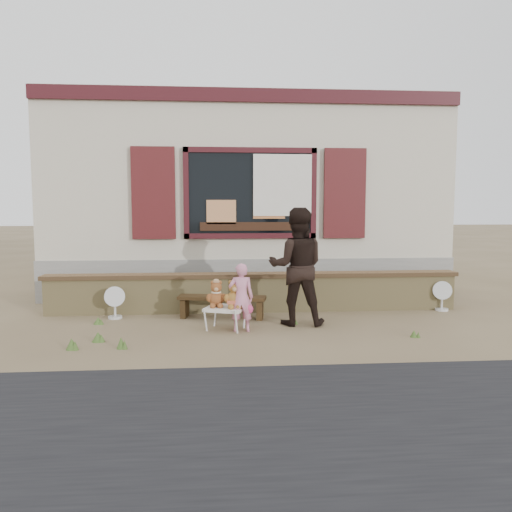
{
  "coord_description": "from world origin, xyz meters",
  "views": [
    {
      "loc": [
        -0.63,
        -7.46,
        1.81
      ],
      "look_at": [
        0.0,
        0.6,
        1.0
      ],
      "focal_mm": 35.0,
      "sensor_mm": 36.0,
      "label": 1
    }
  ],
  "objects": [
    {
      "name": "teddy_bear_left",
      "position": [
        -0.65,
        -0.21,
        0.53
      ],
      "size": [
        0.36,
        0.33,
        0.39
      ],
      "primitive_type": null,
      "rotation": [
        0.0,
        0.0,
        -0.34
      ],
      "color": "brown",
      "rests_on": "folding_chair"
    },
    {
      "name": "ground",
      "position": [
        0.0,
        0.0,
        0.0
      ],
      "size": [
        80.0,
        80.0,
        0.0
      ],
      "primitive_type": "plane",
      "color": "brown",
      "rests_on": "ground"
    },
    {
      "name": "bench",
      "position": [
        -0.56,
        0.5,
        0.26
      ],
      "size": [
        1.45,
        0.57,
        0.36
      ],
      "rotation": [
        0.0,
        0.0,
        -0.19
      ],
      "color": "#342412",
      "rests_on": "ground"
    },
    {
      "name": "brick_wall",
      "position": [
        0.0,
        1.0,
        0.34
      ],
      "size": [
        7.1,
        0.36,
        0.67
      ],
      "color": "tan",
      "rests_on": "ground"
    },
    {
      "name": "child",
      "position": [
        -0.29,
        -0.36,
        0.5
      ],
      "size": [
        0.37,
        0.25,
        0.99
      ],
      "primitive_type": "imported",
      "rotation": [
        0.0,
        0.0,
        3.1
      ],
      "color": "pink",
      "rests_on": "ground"
    },
    {
      "name": "grass_tufts",
      "position": [
        -1.66,
        -0.69,
        0.06
      ],
      "size": [
        4.68,
        1.52,
        0.15
      ],
      "color": "#405C25",
      "rests_on": "ground"
    },
    {
      "name": "adult",
      "position": [
        0.58,
        0.0,
        0.89
      ],
      "size": [
        0.95,
        0.78,
        1.79
      ],
      "primitive_type": "imported",
      "rotation": [
        0.0,
        0.0,
        3.02
      ],
      "color": "black",
      "rests_on": "ground"
    },
    {
      "name": "teddy_bear_right",
      "position": [
        -0.38,
        -0.3,
        0.54
      ],
      "size": [
        0.37,
        0.35,
        0.41
      ],
      "primitive_type": null,
      "rotation": [
        0.0,
        0.0,
        -0.34
      ],
      "color": "brown",
      "rests_on": "folding_chair"
    },
    {
      "name": "fan_left",
      "position": [
        -2.28,
        0.61,
        0.27
      ],
      "size": [
        0.34,
        0.22,
        0.53
      ],
      "rotation": [
        0.0,
        0.0,
        0.19
      ],
      "color": "silver",
      "rests_on": "ground"
    },
    {
      "name": "folding_chair",
      "position": [
        -0.52,
        -0.25,
        0.31
      ],
      "size": [
        0.68,
        0.64,
        0.34
      ],
      "rotation": [
        0.0,
        0.0,
        -0.34
      ],
      "color": "silver",
      "rests_on": "ground"
    },
    {
      "name": "fan_right",
      "position": [
        3.26,
        0.8,
        0.26
      ],
      "size": [
        0.34,
        0.22,
        0.52
      ],
      "rotation": [
        0.0,
        0.0,
        -0.38
      ],
      "color": "silver",
      "rests_on": "ground"
    },
    {
      "name": "shopfront",
      "position": [
        0.0,
        4.49,
        2.0
      ],
      "size": [
        8.04,
        5.13,
        4.0
      ],
      "color": "#A59885",
      "rests_on": "ground"
    }
  ]
}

